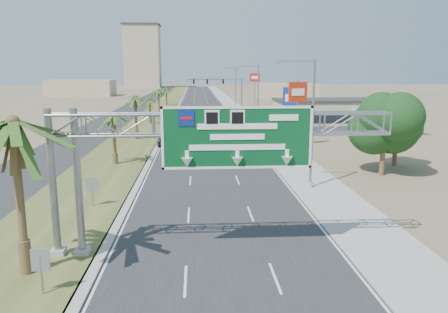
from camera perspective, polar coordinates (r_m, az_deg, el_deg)
name	(u,v)px	position (r m, az deg, el deg)	size (l,w,h in m)	color
road	(201,105)	(121.27, -2.99, 6.72)	(12.00, 300.00, 0.02)	#28282B
sidewalk_right	(232,105)	(121.67, 1.05, 6.77)	(4.00, 300.00, 0.10)	#9E9B93
median_grass	(165,105)	(121.56, -7.74, 6.67)	(7.00, 300.00, 0.12)	#495123
opposing_road	(139,105)	(122.26, -11.03, 6.57)	(8.00, 300.00, 0.02)	#28282B
sign_gantry	(204,135)	(21.07, -2.60, 2.76)	(16.75, 1.24, 7.50)	gray
palm_near	(13,123)	(20.57, -25.87, 3.92)	(5.70, 5.70, 8.35)	brown
palm_row_b	(113,115)	(43.88, -14.29, 5.22)	(3.99, 3.99, 5.95)	brown
palm_row_c	(135,98)	(59.57, -11.53, 7.52)	(3.99, 3.99, 6.75)	brown
palm_row_d	(150,99)	(77.49, -9.70, 7.42)	(3.99, 3.99, 5.45)	brown
palm_row_e	(159,90)	(96.35, -8.55, 8.53)	(3.99, 3.99, 6.15)	brown
palm_row_f	(166,88)	(121.27, -7.56, 8.87)	(3.99, 3.99, 5.75)	brown
streetlight_near	(310,130)	(34.35, 11.13, 3.48)	(3.27, 0.44, 10.00)	gray
streetlight_mid	(257,103)	(63.68, 4.27, 7.05)	(3.27, 0.44, 10.00)	gray
streetlight_far	(235,91)	(99.41, 1.41, 8.50)	(3.27, 0.44, 10.00)	gray
signal_mast	(231,94)	(83.27, 0.91, 8.11)	(10.28, 0.71, 8.00)	gray
store_building	(327,112)	(80.73, 13.30, 5.70)	(18.00, 10.00, 4.00)	tan
oak_near	(385,125)	(40.67, 20.26, 3.92)	(4.50, 4.50, 6.80)	brown
oak_far	(397,127)	(45.61, 21.64, 3.62)	(3.50, 3.50, 5.60)	brown
median_signback_a	(41,264)	(19.63, -22.84, -12.77)	(0.75, 0.08, 2.08)	gray
median_signback_b	(92,187)	(30.74, -16.85, -3.83)	(0.75, 0.08, 2.08)	gray
tower_distant	(143,57)	(262.84, -10.59, 12.68)	(20.00, 16.00, 35.00)	tan
building_distant_left	(81,88)	(176.49, -18.15, 8.51)	(24.00, 14.00, 6.00)	tan
building_distant_right	(287,91)	(154.31, 8.19, 8.47)	(20.00, 12.00, 5.00)	tan
car_left_lane	(165,140)	(55.02, -7.68, 2.17)	(1.66, 4.13, 1.41)	black
car_mid_lane	(196,127)	(66.09, -3.69, 3.82)	(1.72, 4.95, 1.63)	maroon
car_right_lane	(217,123)	(72.36, -0.91, 4.35)	(2.20, 4.77, 1.33)	gray
car_far	(185,115)	(86.12, -5.15, 5.45)	(2.18, 5.36, 1.56)	black
pole_sign_red_near	(298,95)	(53.71, 9.60, 7.87)	(2.39, 0.94, 8.07)	gray
pole_sign_blue	(290,100)	(63.10, 8.59, 7.36)	(2.02, 0.58, 7.13)	gray
pole_sign_red_far	(255,81)	(97.09, 4.05, 9.81)	(2.18, 1.01, 8.92)	gray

